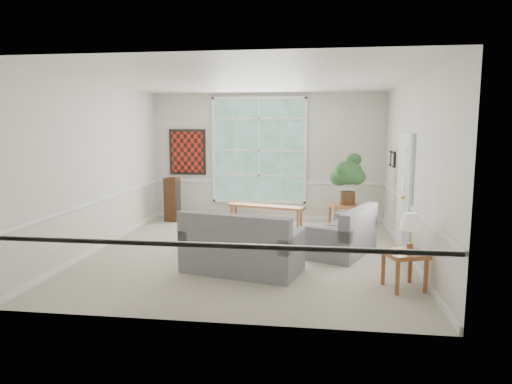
# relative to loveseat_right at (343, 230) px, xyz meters

# --- Properties ---
(floor) EXTENTS (5.50, 6.00, 0.01)m
(floor) POSITION_rel_loveseat_right_xyz_m (-1.64, -0.14, -0.42)
(floor) COLOR #A79F8D
(floor) RESTS_ON ground
(ceiling) EXTENTS (5.50, 6.00, 0.02)m
(ceiling) POSITION_rel_loveseat_right_xyz_m (-1.64, -0.14, 2.59)
(ceiling) COLOR white
(ceiling) RESTS_ON ground
(wall_back) EXTENTS (5.50, 0.02, 3.00)m
(wall_back) POSITION_rel_loveseat_right_xyz_m (-1.64, 2.86, 1.09)
(wall_back) COLOR silver
(wall_back) RESTS_ON ground
(wall_front) EXTENTS (5.50, 0.02, 3.00)m
(wall_front) POSITION_rel_loveseat_right_xyz_m (-1.64, -3.14, 1.09)
(wall_front) COLOR silver
(wall_front) RESTS_ON ground
(wall_left) EXTENTS (0.02, 6.00, 3.00)m
(wall_left) POSITION_rel_loveseat_right_xyz_m (-4.39, -0.14, 1.09)
(wall_left) COLOR silver
(wall_left) RESTS_ON ground
(wall_right) EXTENTS (0.02, 6.00, 3.00)m
(wall_right) POSITION_rel_loveseat_right_xyz_m (1.11, -0.14, 1.09)
(wall_right) COLOR silver
(wall_right) RESTS_ON ground
(window_back) EXTENTS (2.30, 0.08, 2.40)m
(window_back) POSITION_rel_loveseat_right_xyz_m (-1.84, 2.82, 1.24)
(window_back) COLOR white
(window_back) RESTS_ON wall_back
(entry_door) EXTENTS (0.08, 0.90, 2.10)m
(entry_door) POSITION_rel_loveseat_right_xyz_m (1.07, 0.46, 0.64)
(entry_door) COLOR white
(entry_door) RESTS_ON floor
(door_sidelight) EXTENTS (0.08, 0.26, 1.90)m
(door_sidelight) POSITION_rel_loveseat_right_xyz_m (1.07, -0.17, 0.74)
(door_sidelight) COLOR white
(door_sidelight) RESTS_ON wall_right
(wall_art) EXTENTS (0.90, 0.06, 1.10)m
(wall_art) POSITION_rel_loveseat_right_xyz_m (-3.59, 2.81, 1.19)
(wall_art) COLOR maroon
(wall_art) RESTS_ON wall_back
(wall_frame_near) EXTENTS (0.04, 0.26, 0.32)m
(wall_frame_near) POSITION_rel_loveseat_right_xyz_m (1.07, 1.61, 1.14)
(wall_frame_near) COLOR black
(wall_frame_near) RESTS_ON wall_right
(wall_frame_far) EXTENTS (0.04, 0.26, 0.32)m
(wall_frame_far) POSITION_rel_loveseat_right_xyz_m (1.07, 2.01, 1.14)
(wall_frame_far) COLOR black
(wall_frame_far) RESTS_ON wall_right
(loveseat_right) EXTENTS (1.33, 1.72, 0.83)m
(loveseat_right) POSITION_rel_loveseat_right_xyz_m (0.00, 0.00, 0.00)
(loveseat_right) COLOR slate
(loveseat_right) RESTS_ON floor
(loveseat_front) EXTENTS (1.91, 1.29, 0.95)m
(loveseat_front) POSITION_rel_loveseat_right_xyz_m (-1.58, -1.23, 0.06)
(loveseat_front) COLOR slate
(loveseat_front) RESTS_ON floor
(coffee_table) EXTENTS (1.18, 0.65, 0.44)m
(coffee_table) POSITION_rel_loveseat_right_xyz_m (-2.15, 0.28, -0.20)
(coffee_table) COLOR brown
(coffee_table) RESTS_ON floor
(pewter_bowl) EXTENTS (0.34, 0.34, 0.08)m
(pewter_bowl) POSITION_rel_loveseat_right_xyz_m (-2.09, 0.25, 0.06)
(pewter_bowl) COLOR gray
(pewter_bowl) RESTS_ON coffee_table
(window_bench) EXTENTS (1.85, 0.81, 0.43)m
(window_bench) POSITION_rel_loveseat_right_xyz_m (-1.62, 2.27, -0.20)
(window_bench) COLOR brown
(window_bench) RESTS_ON floor
(end_table) EXTENTS (0.70, 0.70, 0.58)m
(end_table) POSITION_rel_loveseat_right_xyz_m (0.11, 1.79, -0.12)
(end_table) COLOR brown
(end_table) RESTS_ON floor
(houseplant) EXTENTS (0.86, 0.86, 1.10)m
(houseplant) POSITION_rel_loveseat_right_xyz_m (0.19, 1.72, 0.72)
(houseplant) COLOR #274F26
(houseplant) RESTS_ON end_table
(side_table) EXTENTS (0.65, 0.65, 0.52)m
(side_table) POSITION_rel_loveseat_right_xyz_m (0.74, -1.70, -0.15)
(side_table) COLOR brown
(side_table) RESTS_ON floor
(table_lamp) EXTENTS (0.43, 0.43, 0.54)m
(table_lamp) POSITION_rel_loveseat_right_xyz_m (0.81, -1.71, 0.38)
(table_lamp) COLOR white
(table_lamp) RESTS_ON side_table
(pet_bed) EXTENTS (0.44, 0.44, 0.11)m
(pet_bed) POSITION_rel_loveseat_right_xyz_m (-2.87, 2.50, -0.36)
(pet_bed) COLOR gray
(pet_bed) RESTS_ON floor
(floor_speaker) EXTENTS (0.37, 0.31, 1.03)m
(floor_speaker) POSITION_rel_loveseat_right_xyz_m (-3.83, 2.26, 0.10)
(floor_speaker) COLOR #382110
(floor_speaker) RESTS_ON floor
(cat) EXTENTS (0.36, 0.32, 0.14)m
(cat) POSITION_rel_loveseat_right_xyz_m (0.13, 0.53, 0.08)
(cat) COLOR black
(cat) RESTS_ON loveseat_right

